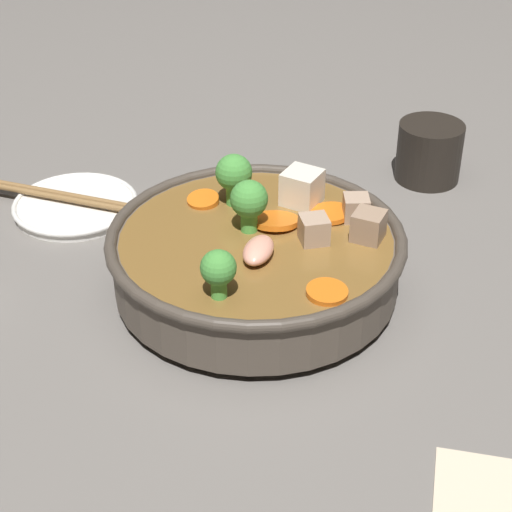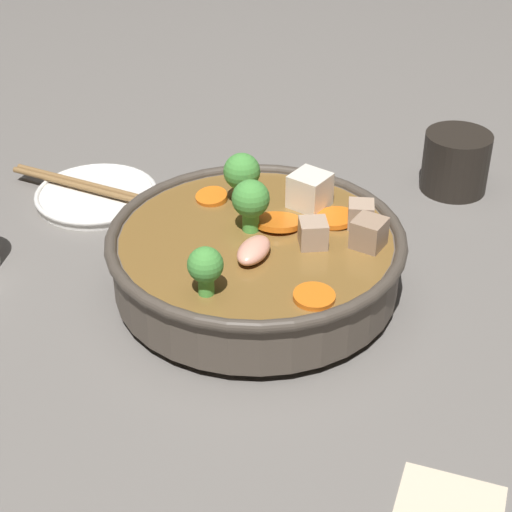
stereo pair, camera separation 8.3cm
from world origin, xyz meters
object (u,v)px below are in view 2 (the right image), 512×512
Objects in this scene: chopsticks_pair at (96,188)px; stirfry_bowl at (257,254)px; side_saucer at (96,195)px; dark_mug at (456,162)px.

stirfry_bowl is at bearing -101.83° from chopsticks_pair.
side_saucer is at bearing 78.17° from stirfry_bowl.
side_saucer is 0.42m from dark_mug.
side_saucer is (0.05, 0.25, -0.04)m from stirfry_bowl.
side_saucer is at bearing 126.28° from dark_mug.
stirfry_bowl is 2.92× the size of dark_mug.
stirfry_bowl is 2.02× the size of side_saucer.
chopsticks_pair is (-0.25, 0.34, -0.02)m from dark_mug.
side_saucer is 0.62× the size of chopsticks_pair.
side_saucer is at bearing 0.00° from chopsticks_pair.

